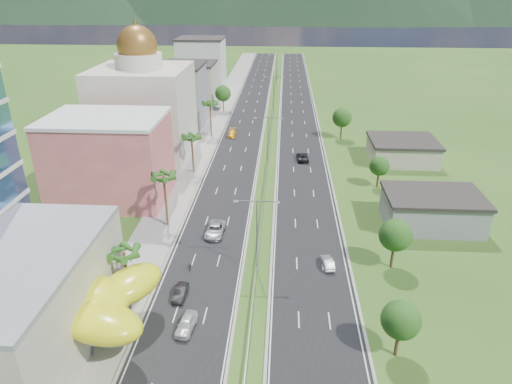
# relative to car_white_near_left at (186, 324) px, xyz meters

# --- Properties ---
(ground) EXTENTS (500.00, 500.00, 0.00)m
(ground) POSITION_rel_car_white_near_left_xyz_m (7.43, 2.49, -0.79)
(ground) COLOR #2D5119
(ground) RESTS_ON ground
(road_left) EXTENTS (11.00, 260.00, 0.04)m
(road_left) POSITION_rel_car_white_near_left_xyz_m (-0.07, 92.49, -0.77)
(road_left) COLOR black
(road_left) RESTS_ON ground
(road_right) EXTENTS (11.00, 260.00, 0.04)m
(road_right) POSITION_rel_car_white_near_left_xyz_m (14.93, 92.49, -0.77)
(road_right) COLOR black
(road_right) RESTS_ON ground
(sidewalk_left) EXTENTS (7.00, 260.00, 0.12)m
(sidewalk_left) POSITION_rel_car_white_near_left_xyz_m (-9.57, 92.49, -0.73)
(sidewalk_left) COLOR gray
(sidewalk_left) RESTS_ON ground
(median_guardrail) EXTENTS (0.10, 216.06, 0.76)m
(median_guardrail) POSITION_rel_car_white_near_left_xyz_m (7.43, 74.48, -0.18)
(median_guardrail) COLOR gray
(median_guardrail) RESTS_ON ground
(streetlight_median_b) EXTENTS (6.04, 0.25, 11.00)m
(streetlight_median_b) POSITION_rel_car_white_near_left_xyz_m (7.43, 12.49, 5.95)
(streetlight_median_b) COLOR gray
(streetlight_median_b) RESTS_ON ground
(streetlight_median_c) EXTENTS (6.04, 0.25, 11.00)m
(streetlight_median_c) POSITION_rel_car_white_near_left_xyz_m (7.43, 52.49, 5.95)
(streetlight_median_c) COLOR gray
(streetlight_median_c) RESTS_ON ground
(streetlight_median_d) EXTENTS (6.04, 0.25, 11.00)m
(streetlight_median_d) POSITION_rel_car_white_near_left_xyz_m (7.43, 97.49, 5.95)
(streetlight_median_d) COLOR gray
(streetlight_median_d) RESTS_ON ground
(streetlight_median_e) EXTENTS (6.04, 0.25, 11.00)m
(streetlight_median_e) POSITION_rel_car_white_near_left_xyz_m (7.43, 142.49, 5.95)
(streetlight_median_e) COLOR gray
(streetlight_median_e) RESTS_ON ground
(lime_canopy) EXTENTS (18.00, 15.00, 7.40)m
(lime_canopy) POSITION_rel_car_white_near_left_xyz_m (-12.57, -1.51, 4.20)
(lime_canopy) COLOR #D1D514
(lime_canopy) RESTS_ON ground
(pink_shophouse) EXTENTS (20.00, 15.00, 15.00)m
(pink_shophouse) POSITION_rel_car_white_near_left_xyz_m (-20.57, 34.49, 6.71)
(pink_shophouse) COLOR #C85262
(pink_shophouse) RESTS_ON ground
(domed_building) EXTENTS (20.00, 20.00, 28.70)m
(domed_building) POSITION_rel_car_white_near_left_xyz_m (-20.57, 57.49, 10.56)
(domed_building) COLOR beige
(domed_building) RESTS_ON ground
(midrise_grey) EXTENTS (16.00, 15.00, 16.00)m
(midrise_grey) POSITION_rel_car_white_near_left_xyz_m (-19.57, 82.49, 7.21)
(midrise_grey) COLOR gray
(midrise_grey) RESTS_ON ground
(midrise_beige) EXTENTS (16.00, 15.00, 13.00)m
(midrise_beige) POSITION_rel_car_white_near_left_xyz_m (-19.57, 104.49, 5.71)
(midrise_beige) COLOR #A19A85
(midrise_beige) RESTS_ON ground
(midrise_white) EXTENTS (16.00, 15.00, 18.00)m
(midrise_white) POSITION_rel_car_white_near_left_xyz_m (-19.57, 127.49, 8.21)
(midrise_white) COLOR silver
(midrise_white) RESTS_ON ground
(shed_near) EXTENTS (15.00, 10.00, 5.00)m
(shed_near) POSITION_rel_car_white_near_left_xyz_m (35.43, 27.49, 1.71)
(shed_near) COLOR gray
(shed_near) RESTS_ON ground
(shed_far) EXTENTS (14.00, 12.00, 4.40)m
(shed_far) POSITION_rel_car_white_near_left_xyz_m (37.43, 57.49, 1.41)
(shed_far) COLOR #A19A85
(shed_far) RESTS_ON ground
(palm_tree_b) EXTENTS (3.60, 3.60, 8.10)m
(palm_tree_b) POSITION_rel_car_white_near_left_xyz_m (-8.07, 4.49, 6.27)
(palm_tree_b) COLOR #47301C
(palm_tree_b) RESTS_ON ground
(palm_tree_c) EXTENTS (3.60, 3.60, 9.60)m
(palm_tree_c) POSITION_rel_car_white_near_left_xyz_m (-8.07, 24.49, 7.71)
(palm_tree_c) COLOR #47301C
(palm_tree_c) RESTS_ON ground
(palm_tree_d) EXTENTS (3.60, 3.60, 8.60)m
(palm_tree_d) POSITION_rel_car_white_near_left_xyz_m (-8.07, 47.49, 6.75)
(palm_tree_d) COLOR #47301C
(palm_tree_d) RESTS_ON ground
(palm_tree_e) EXTENTS (3.60, 3.60, 9.40)m
(palm_tree_e) POSITION_rel_car_white_near_left_xyz_m (-8.07, 72.49, 7.51)
(palm_tree_e) COLOR #47301C
(palm_tree_e) RESTS_ON ground
(leafy_tree_lfar) EXTENTS (4.90, 4.90, 8.05)m
(leafy_tree_lfar) POSITION_rel_car_white_near_left_xyz_m (-8.07, 97.49, 4.78)
(leafy_tree_lfar) COLOR #47301C
(leafy_tree_lfar) RESTS_ON ground
(leafy_tree_ra) EXTENTS (4.20, 4.20, 6.90)m
(leafy_tree_ra) POSITION_rel_car_white_near_left_xyz_m (23.43, -2.51, 3.98)
(leafy_tree_ra) COLOR #47301C
(leafy_tree_ra) RESTS_ON ground
(leafy_tree_rb) EXTENTS (4.55, 4.55, 7.47)m
(leafy_tree_rb) POSITION_rel_car_white_near_left_xyz_m (26.43, 14.49, 4.38)
(leafy_tree_rb) COLOR #47301C
(leafy_tree_rb) RESTS_ON ground
(leafy_tree_rc) EXTENTS (3.85, 3.85, 6.33)m
(leafy_tree_rc) POSITION_rel_car_white_near_left_xyz_m (29.43, 42.49, 3.58)
(leafy_tree_rc) COLOR #47301C
(leafy_tree_rc) RESTS_ON ground
(leafy_tree_rd) EXTENTS (4.90, 4.90, 8.05)m
(leafy_tree_rd) POSITION_rel_car_white_near_left_xyz_m (25.43, 72.49, 4.78)
(leafy_tree_rd) COLOR #47301C
(leafy_tree_rd) RESTS_ON ground
(mountain_ridge) EXTENTS (860.00, 140.00, 90.00)m
(mountain_ridge) POSITION_rel_car_white_near_left_xyz_m (67.43, 452.49, -0.79)
(mountain_ridge) COLOR black
(mountain_ridge) RESTS_ON ground
(car_white_near_left) EXTENTS (2.32, 4.62, 1.51)m
(car_white_near_left) POSITION_rel_car_white_near_left_xyz_m (0.00, 0.00, 0.00)
(car_white_near_left) COLOR silver
(car_white_near_left) RESTS_ON road_left
(car_dark_left) EXTENTS (1.52, 4.08, 1.33)m
(car_dark_left) POSITION_rel_car_white_near_left_xyz_m (-1.98, 5.94, -0.09)
(car_dark_left) COLOR black
(car_dark_left) RESTS_ON road_left
(car_silver_mid_left) EXTENTS (2.96, 5.94, 1.62)m
(car_silver_mid_left) POSITION_rel_car_white_near_left_xyz_m (0.20, 22.03, 0.05)
(car_silver_mid_left) COLOR #B4B6BC
(car_silver_mid_left) RESTS_ON road_left
(car_yellow_far_left) EXTENTS (2.18, 5.28, 1.53)m
(car_yellow_far_left) POSITION_rel_car_white_near_left_xyz_m (-2.66, 72.79, 0.01)
(car_yellow_far_left) COLOR gold
(car_yellow_far_left) RESTS_ON road_left
(car_silver_right) EXTENTS (1.94, 4.12, 1.31)m
(car_silver_right) POSITION_rel_car_white_near_left_xyz_m (17.40, 14.00, -0.10)
(car_silver_right) COLOR #B9BAC2
(car_silver_right) RESTS_ON road_right
(car_dark_far_right) EXTENTS (2.84, 5.55, 1.50)m
(car_dark_far_right) POSITION_rel_car_white_near_left_xyz_m (15.15, 56.39, -0.01)
(car_dark_far_right) COLOR black
(car_dark_far_right) RESTS_ON road_right
(motorcycle) EXTENTS (0.75, 2.01, 1.26)m
(motorcycle) POSITION_rel_car_white_near_left_xyz_m (-1.93, 12.14, -0.13)
(motorcycle) COLOR black
(motorcycle) RESTS_ON road_left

